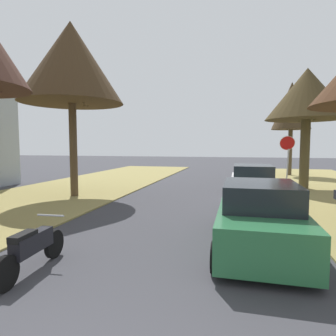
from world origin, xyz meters
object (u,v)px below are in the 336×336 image
Objects in this scene: street_tree_right_mid_b at (307,95)px; street_tree_left_mid_b at (71,63)px; parked_sedan_green at (259,217)px; street_tree_right_far at (291,106)px; parked_motorcycle at (32,248)px; stop_sign_far at (287,150)px; parked_sedan_white at (252,184)px.

street_tree_left_mid_b is (-11.05, -5.08, 1.03)m from street_tree_right_mid_b.
street_tree_right_mid_b is at bearing 73.07° from parked_sedan_green.
parked_motorcycle is at bearing -111.35° from street_tree_right_far.
street_tree_right_far is (1.41, 7.67, 3.37)m from stop_sign_far.
parked_sedan_green is 4.93m from parked_motorcycle.
stop_sign_far is 8.50m from street_tree_right_far.
street_tree_left_mid_b is at bearing -132.43° from street_tree_right_far.
parked_motorcycle is at bearing -120.44° from street_tree_right_mid_b.
parked_sedan_green is (-3.56, -17.61, -4.79)m from street_tree_right_far.
parked_motorcycle is at bearing -63.41° from street_tree_left_mid_b.
parked_sedan_white is (-3.42, -11.50, -4.79)m from street_tree_right_far.
parked_motorcycle is at bearing -150.38° from parked_sedan_green.
street_tree_right_far is 0.92× the size of street_tree_left_mid_b.
stop_sign_far is 11.98m from street_tree_left_mid_b.
parked_sedan_white is at bearing -117.62° from stop_sign_far.
parked_sedan_green and parked_sedan_white have the same top height.
street_tree_right_far is 18.59m from parked_sedan_green.
stop_sign_far is 4.55m from parked_sedan_white.
parked_sedan_white is at bearing 7.87° from street_tree_left_mid_b.
parked_sedan_green is (-3.06, -10.06, -4.42)m from street_tree_right_mid_b.
parked_sedan_white is (0.14, 6.10, 0.00)m from parked_sedan_green.
stop_sign_far is at bearing 26.06° from street_tree_left_mid_b.
parked_motorcycle is (-7.83, -20.04, -5.03)m from street_tree_right_far.
stop_sign_far is 14.03m from parked_motorcycle.
street_tree_left_mid_b is at bearing 148.05° from parked_sedan_green.
street_tree_right_far reaches higher than parked_sedan_white.
parked_sedan_green is 1.00× the size of parked_sedan_white.
street_tree_left_mid_b is 1.82× the size of parked_sedan_white.
parked_sedan_white is at bearing -106.54° from street_tree_right_far.
street_tree_right_mid_b is (0.91, 0.12, 2.99)m from stop_sign_far.
street_tree_right_mid_b is at bearing 59.56° from parked_motorcycle.
street_tree_left_mid_b is (-11.54, -12.63, 0.66)m from street_tree_right_far.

